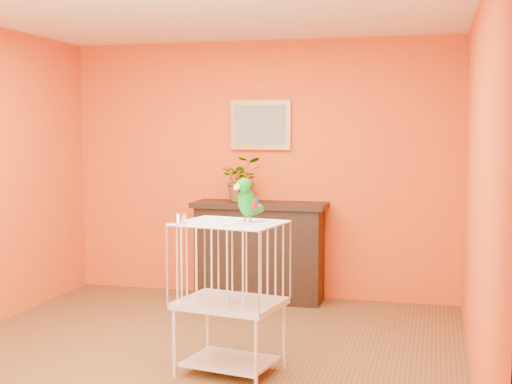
# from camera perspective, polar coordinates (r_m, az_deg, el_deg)

# --- Properties ---
(ground) EXTENTS (4.50, 4.50, 0.00)m
(ground) POSITION_cam_1_polar(r_m,az_deg,el_deg) (5.38, -5.48, -13.47)
(ground) COLOR brown
(ground) RESTS_ON ground
(room_shell) EXTENTS (4.50, 4.50, 4.50)m
(room_shell) POSITION_cam_1_polar(r_m,az_deg,el_deg) (5.10, -5.63, 3.65)
(room_shell) COLOR #DB4A14
(room_shell) RESTS_ON ground
(console_cabinet) EXTENTS (1.33, 0.48, 0.98)m
(console_cabinet) POSITION_cam_1_polar(r_m,az_deg,el_deg) (7.13, 0.28, -4.76)
(console_cabinet) COLOR black
(console_cabinet) RESTS_ON ground
(potted_plant) EXTENTS (0.52, 0.55, 0.35)m
(potted_plant) POSITION_cam_1_polar(r_m,az_deg,el_deg) (7.06, -1.20, 0.60)
(potted_plant) COLOR #26722D
(potted_plant) RESTS_ON console_cabinet
(framed_picture) EXTENTS (0.62, 0.04, 0.50)m
(framed_picture) POSITION_cam_1_polar(r_m,az_deg,el_deg) (7.23, 0.36, 5.38)
(framed_picture) COLOR #A6823B
(framed_picture) RESTS_ON room_shell
(birdcage) EXTENTS (0.77, 0.65, 1.06)m
(birdcage) POSITION_cam_1_polar(r_m,az_deg,el_deg) (5.00, -2.10, -8.28)
(birdcage) COLOR silver
(birdcage) RESTS_ON ground
(feed_cup) EXTENTS (0.09, 0.09, 0.07)m
(feed_cup) POSITION_cam_1_polar(r_m,az_deg,el_deg) (4.88, -6.15, -2.09)
(feed_cup) COLOR silver
(feed_cup) RESTS_ON birdcage
(parrot) EXTENTS (0.19, 0.27, 0.31)m
(parrot) POSITION_cam_1_polar(r_m,az_deg,el_deg) (4.92, -0.72, -0.61)
(parrot) COLOR #59544C
(parrot) RESTS_ON birdcage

